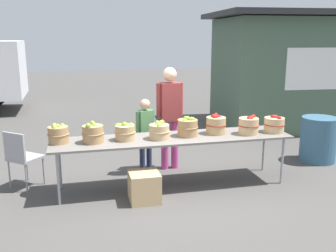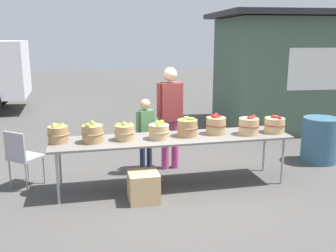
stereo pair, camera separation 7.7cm
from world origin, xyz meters
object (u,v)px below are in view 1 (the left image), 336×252
object	(u,v)px
child_customer	(145,130)
produce_crate	(144,187)
apple_basket_red_0	(216,125)
trash_barrel	(318,139)
apple_basket_green_3	(159,131)
apple_basket_red_1	(249,126)
folding_chair	(21,155)
apple_basket_red_2	(274,124)
apple_basket_green_0	(58,134)
market_table	(173,139)
vendor_adult	(170,110)
apple_basket_green_4	(188,127)
apple_basket_green_1	(93,133)
apple_basket_green_2	(125,132)

from	to	relation	value
child_customer	produce_crate	size ratio (longest dim) A/B	3.03
apple_basket_red_0	trash_barrel	distance (m)	2.23
apple_basket_green_3	apple_basket_red_0	bearing A→B (deg)	5.93
apple_basket_red_1	folding_chair	world-z (taller)	apple_basket_red_1
apple_basket_red_1	child_customer	distance (m)	1.62
apple_basket_red_2	apple_basket_red_0	bearing A→B (deg)	172.61
child_customer	folding_chair	bearing A→B (deg)	-10.64
apple_basket_green_0	apple_basket_red_2	bearing A→B (deg)	-2.37
market_table	apple_basket_green_3	distance (m)	0.26
apple_basket_red_0	produce_crate	distance (m)	1.47
market_table	vendor_adult	distance (m)	0.83
apple_basket_green_0	trash_barrel	distance (m)	4.47
apple_basket_green_0	folding_chair	bearing A→B (deg)	147.50
apple_basket_green_4	apple_basket_red_2	xyz separation A→B (m)	(1.36, -0.08, -0.01)
apple_basket_green_1	vendor_adult	distance (m)	1.50
apple_basket_green_2	apple_basket_red_1	xyz separation A→B (m)	(1.85, -0.10, 0.01)
apple_basket_green_0	trash_barrel	xyz separation A→B (m)	(4.42, 0.45, -0.48)
child_customer	trash_barrel	size ratio (longest dim) A/B	1.54
apple_basket_red_1	trash_barrel	size ratio (longest dim) A/B	0.40
apple_basket_green_1	apple_basket_green_3	size ratio (longest dim) A/B	1.01
apple_basket_green_4	vendor_adult	xyz separation A→B (m)	(-0.09, 0.74, 0.12)
apple_basket_green_3	apple_basket_green_4	bearing A→B (deg)	7.44
apple_basket_green_0	folding_chair	size ratio (longest dim) A/B	0.35
apple_basket_green_0	vendor_adult	world-z (taller)	vendor_adult
apple_basket_green_1	apple_basket_red_1	world-z (taller)	apple_basket_green_1
apple_basket_green_4	apple_basket_green_0	bearing A→B (deg)	178.43
apple_basket_red_1	folding_chair	bearing A→B (deg)	171.29
apple_basket_green_1	vendor_adult	size ratio (longest dim) A/B	0.18
produce_crate	apple_basket_green_1	bearing A→B (deg)	145.78
market_table	produce_crate	bearing A→B (deg)	-138.88
market_table	apple_basket_red_1	world-z (taller)	apple_basket_red_1
apple_basket_red_2	folding_chair	world-z (taller)	apple_basket_red_2
apple_basket_red_1	trash_barrel	bearing A→B (deg)	20.22
child_customer	apple_basket_green_3	bearing A→B (deg)	80.71
apple_basket_green_2	apple_basket_red_1	world-z (taller)	apple_basket_red_1
apple_basket_green_1	apple_basket_red_1	distance (m)	2.30
apple_basket_green_3	apple_basket_red_1	xyz separation A→B (m)	(1.37, -0.05, 0.02)
apple_basket_red_2	produce_crate	distance (m)	2.24
apple_basket_green_2	produce_crate	bearing A→B (deg)	-67.91
apple_basket_green_4	apple_basket_red_1	xyz separation A→B (m)	(0.92, -0.11, -0.00)
apple_basket_green_4	vendor_adult	world-z (taller)	vendor_adult
vendor_adult	folding_chair	bearing A→B (deg)	5.89
apple_basket_green_4	child_customer	world-z (taller)	child_customer
apple_basket_red_0	apple_basket_red_1	distance (m)	0.49
vendor_adult	apple_basket_green_1	bearing A→B (deg)	28.78
apple_basket_green_0	vendor_adult	distance (m)	1.89
apple_basket_red_0	vendor_adult	bearing A→B (deg)	127.95
apple_basket_green_4	apple_basket_red_0	xyz separation A→B (m)	(0.46, 0.04, 0.00)
apple_basket_green_1	apple_basket_red_1	bearing A→B (deg)	-1.69
apple_basket_green_2	apple_basket_red_2	xyz separation A→B (m)	(2.29, -0.07, 0.00)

